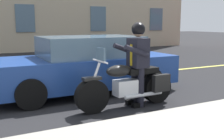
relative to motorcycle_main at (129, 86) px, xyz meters
The scene contains 5 objects.
ground_plane 1.22m from the motorcycle_main, 86.00° to the right, with size 80.00×80.00×0.00m, color black.
lane_center_stripe 3.17m from the motorcycle_main, 88.55° to the right, with size 60.00×0.16×0.01m, color #E5DB4C.
motorcycle_main is the anchor object (origin of this frame).
rider_main 0.61m from the motorcycle_main, behind, with size 0.63×0.55×1.74m.
car_dark 1.65m from the motorcycle_main, 77.64° to the right, with size 4.60×1.92×1.40m.
Camera 1 is at (2.76, 5.90, 1.72)m, focal length 44.19 mm.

